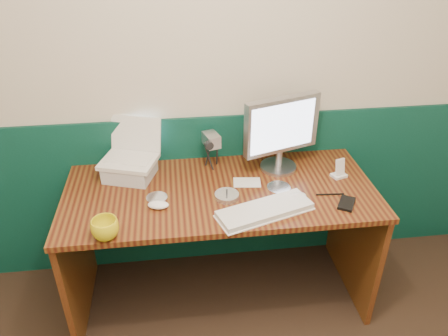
{
  "coord_description": "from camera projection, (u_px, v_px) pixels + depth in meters",
  "views": [
    {
      "loc": [
        -0.19,
        -0.47,
        1.99
      ],
      "look_at": [
        0.03,
        1.23,
        0.97
      ],
      "focal_mm": 35.0,
      "sensor_mm": 36.0,
      "label": 1
    }
  ],
  "objects": [
    {
      "name": "back_wall",
      "position": [
        206.0,
        73.0,
        2.3
      ],
      "size": [
        3.5,
        0.04,
        2.5
      ],
      "primitive_type": "cube",
      "color": "beige",
      "rests_on": "ground"
    },
    {
      "name": "wainscot",
      "position": [
        209.0,
        192.0,
        2.67
      ],
      "size": [
        3.48,
        0.02,
        1.0
      ],
      "primitive_type": "cube",
      "color": "#073428",
      "rests_on": "ground"
    },
    {
      "name": "desk",
      "position": [
        221.0,
        246.0,
        2.43
      ],
      "size": [
        1.6,
        0.7,
        0.75
      ],
      "primitive_type": "cube",
      "color": "#3C130A",
      "rests_on": "ground"
    },
    {
      "name": "laptop_riser",
      "position": [
        130.0,
        170.0,
        2.33
      ],
      "size": [
        0.3,
        0.27,
        0.08
      ],
      "primitive_type": "cube",
      "rotation": [
        0.0,
        0.0,
        -0.33
      ],
      "color": "silver",
      "rests_on": "desk"
    },
    {
      "name": "laptop",
      "position": [
        126.0,
        144.0,
        2.25
      ],
      "size": [
        0.33,
        0.29,
        0.23
      ],
      "primitive_type": null,
      "rotation": [
        0.0,
        0.0,
        -0.33
      ],
      "color": "silver",
      "rests_on": "laptop_riser"
    },
    {
      "name": "monitor",
      "position": [
        281.0,
        134.0,
        2.32
      ],
      "size": [
        0.44,
        0.25,
        0.43
      ],
      "primitive_type": null,
      "rotation": [
        0.0,
        0.0,
        0.32
      ],
      "color": "#A8A7AC",
      "rests_on": "desk"
    },
    {
      "name": "keyboard",
      "position": [
        265.0,
        211.0,
        2.06
      ],
      "size": [
        0.48,
        0.29,
        0.03
      ],
      "primitive_type": "cube",
      "rotation": [
        0.0,
        0.0,
        0.32
      ],
      "color": "silver",
      "rests_on": "desk"
    },
    {
      "name": "mouse_right",
      "position": [
        296.0,
        197.0,
        2.15
      ],
      "size": [
        0.12,
        0.09,
        0.04
      ],
      "primitive_type": "ellipsoid",
      "rotation": [
        0.0,
        0.0,
        0.23
      ],
      "color": "silver",
      "rests_on": "desk"
    },
    {
      "name": "mouse_left",
      "position": [
        158.0,
        205.0,
        2.1
      ],
      "size": [
        0.11,
        0.08,
        0.03
      ],
      "primitive_type": "ellipsoid",
      "rotation": [
        0.0,
        0.0,
        -0.19
      ],
      "color": "white",
      "rests_on": "desk"
    },
    {
      "name": "mug",
      "position": [
        105.0,
        229.0,
        1.89
      ],
      "size": [
        0.16,
        0.16,
        0.1
      ],
      "primitive_type": "imported",
      "rotation": [
        0.0,
        0.0,
        -0.42
      ],
      "color": "yellow",
      "rests_on": "desk"
    },
    {
      "name": "camcorder",
      "position": [
        212.0,
        151.0,
        2.39
      ],
      "size": [
        0.12,
        0.15,
        0.2
      ],
      "primitive_type": null,
      "rotation": [
        0.0,
        0.0,
        0.29
      ],
      "color": "#ADACB1",
      "rests_on": "desk"
    },
    {
      "name": "cd_spindle",
      "position": [
        227.0,
        196.0,
        2.17
      ],
      "size": [
        0.12,
        0.12,
        0.03
      ],
      "primitive_type": "cylinder",
      "color": "silver",
      "rests_on": "desk"
    },
    {
      "name": "cd_loose_a",
      "position": [
        157.0,
        197.0,
        2.18
      ],
      "size": [
        0.11,
        0.11,
        0.0
      ],
      "primitive_type": "cylinder",
      "color": "silver",
      "rests_on": "desk"
    },
    {
      "name": "cd_loose_b",
      "position": [
        279.0,
        187.0,
        2.26
      ],
      "size": [
        0.12,
        0.12,
        0.0
      ],
      "primitive_type": "cylinder",
      "color": "silver",
      "rests_on": "desk"
    },
    {
      "name": "pen",
      "position": [
        330.0,
        194.0,
        2.2
      ],
      "size": [
        0.14,
        0.02,
        0.01
      ],
      "primitive_type": "cylinder",
      "rotation": [
        0.0,
        1.57,
        -0.08
      ],
      "color": "black",
      "rests_on": "desk"
    },
    {
      "name": "papers",
      "position": [
        247.0,
        182.0,
        2.3
      ],
      "size": [
        0.15,
        0.11,
        0.0
      ],
      "primitive_type": "cube",
      "rotation": [
        0.0,
        0.0,
        -0.12
      ],
      "color": "silver",
      "rests_on": "desk"
    },
    {
      "name": "dock",
      "position": [
        339.0,
        175.0,
        2.35
      ],
      "size": [
        0.09,
        0.08,
        0.01
      ],
      "primitive_type": "cube",
      "rotation": [
        0.0,
        0.0,
        0.34
      ],
      "color": "silver",
      "rests_on": "desk"
    },
    {
      "name": "music_player",
      "position": [
        340.0,
        167.0,
        2.32
      ],
      "size": [
        0.06,
        0.04,
        0.09
      ],
      "primitive_type": "cube",
      "rotation": [
        -0.17,
        0.0,
        0.34
      ],
      "color": "silver",
      "rests_on": "dock"
    },
    {
      "name": "pda",
      "position": [
        347.0,
        203.0,
        2.13
      ],
      "size": [
        0.12,
        0.14,
        0.01
      ],
      "primitive_type": "cube",
      "rotation": [
        0.0,
        0.0,
        -0.54
      ],
      "color": "black",
      "rests_on": "desk"
    }
  ]
}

